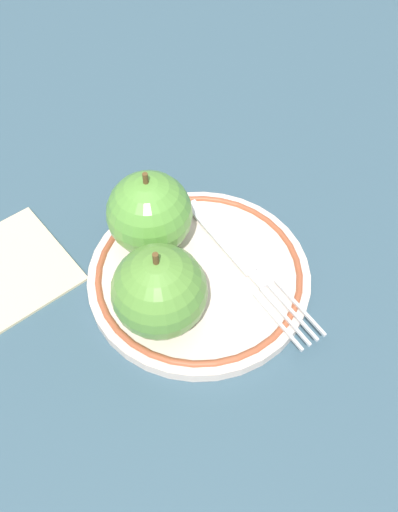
% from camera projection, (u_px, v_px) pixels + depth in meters
% --- Properties ---
extents(ground_plane, '(2.00, 2.00, 0.00)m').
position_uv_depth(ground_plane, '(178.00, 283.00, 0.45)').
color(ground_plane, '#355160').
extents(plate, '(0.20, 0.20, 0.01)m').
position_uv_depth(plate, '(199.00, 274.00, 0.45)').
color(plate, beige).
rests_on(plate, ground_plane).
extents(apple_red_whole, '(0.08, 0.08, 0.09)m').
position_uv_depth(apple_red_whole, '(159.00, 291.00, 0.39)').
color(apple_red_whole, '#578D37').
rests_on(apple_red_whole, plate).
extents(apple_second_whole, '(0.08, 0.08, 0.09)m').
position_uv_depth(apple_second_whole, '(150.00, 214.00, 0.43)').
color(apple_second_whole, '#58963A').
rests_on(apple_second_whole, plate).
extents(fork, '(0.05, 0.19, 0.00)m').
position_uv_depth(fork, '(242.00, 261.00, 0.45)').
color(fork, silver).
rests_on(fork, plate).
extents(napkin_folded, '(0.12, 0.12, 0.01)m').
position_uv_depth(napkin_folded, '(0.00, 273.00, 0.46)').
color(napkin_folded, beige).
rests_on(napkin_folded, ground_plane).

